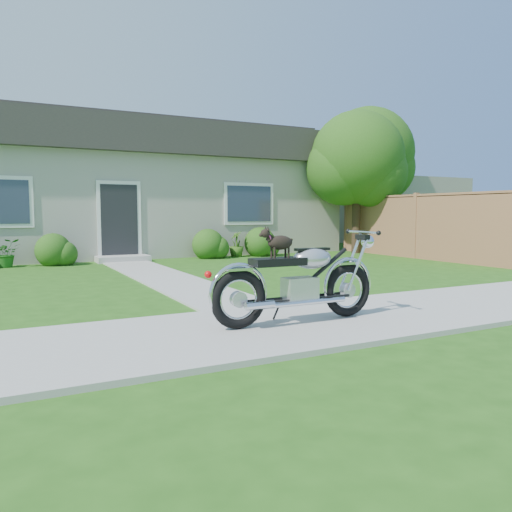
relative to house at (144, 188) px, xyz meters
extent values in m
plane|color=#235114|center=(0.00, -11.99, -2.16)|extent=(80.00, 80.00, 0.00)
cube|color=#9E9B93|center=(0.00, -11.99, -2.14)|extent=(24.00, 2.20, 0.04)
cube|color=#9E9B93|center=(-1.50, -6.99, -2.14)|extent=(1.20, 8.00, 0.03)
cube|color=#A59F95|center=(0.00, 0.01, -0.66)|extent=(12.00, 6.00, 3.00)
cube|color=#2D2B28|center=(0.00, 0.01, 1.34)|extent=(12.60, 6.60, 1.00)
cube|color=#2D2B28|center=(0.00, 0.01, 2.04)|extent=(12.60, 2.00, 0.60)
cube|color=black|center=(-1.50, -3.02, -1.11)|extent=(1.00, 0.06, 2.10)
cube|color=#9E9B93|center=(-1.50, -3.37, -2.08)|extent=(1.40, 0.70, 0.16)
cube|color=#2D3847|center=(2.50, -3.02, -0.56)|extent=(1.70, 0.05, 1.30)
cube|color=#9E7247|center=(6.30, -6.24, -1.26)|extent=(0.08, 6.50, 1.80)
cube|color=#9E7247|center=(6.30, -2.99, -1.21)|extent=(0.12, 0.12, 1.90)
cube|color=#9E7247|center=(6.30, -6.24, -1.21)|extent=(0.12, 0.12, 1.90)
cube|color=#9E7247|center=(6.30, -6.24, -0.34)|extent=(0.08, 6.50, 0.08)
cylinder|color=#3D2B1C|center=(5.96, -3.95, -0.90)|extent=(0.28, 0.28, 2.51)
sphere|color=#274F15|center=(5.96, -3.95, 0.95)|extent=(3.01, 3.01, 3.01)
sphere|color=#274F15|center=(6.36, -4.25, 0.45)|extent=(2.21, 2.21, 2.21)
cylinder|color=#3D2B1C|center=(8.30, -1.65, -0.70)|extent=(0.28, 0.28, 2.91)
sphere|color=#274F15|center=(8.30, -1.65, 1.46)|extent=(3.50, 3.50, 3.50)
sphere|color=#274F15|center=(8.70, -1.95, 0.87)|extent=(2.56, 2.56, 2.56)
sphere|color=#274F15|center=(-3.27, -3.49, -1.78)|extent=(0.88, 0.88, 0.88)
sphere|color=#274F15|center=(2.64, -3.49, -1.75)|extent=(0.96, 0.96, 0.96)
sphere|color=#274F15|center=(0.93, -3.49, -1.76)|extent=(0.93, 0.93, 0.93)
imported|color=#1E5A18|center=(-4.32, -3.44, -1.81)|extent=(0.69, 0.62, 0.70)
imported|color=#335B19|center=(1.87, -3.44, -1.77)|extent=(0.51, 0.51, 0.78)
torus|color=black|center=(-0.61, -12.04, -1.78)|extent=(0.67, 0.12, 0.67)
torus|color=black|center=(-2.11, -12.03, -1.78)|extent=(0.67, 0.12, 0.67)
cube|color=#B4B3B7|center=(-1.31, -12.03, -1.73)|extent=(0.40, 0.24, 0.30)
ellipsoid|color=#B4B3B7|center=(-1.14, -12.04, -1.36)|extent=(0.51, 0.29, 0.26)
cube|color=black|center=(-1.61, -12.03, -1.38)|extent=(0.65, 0.27, 0.09)
cube|color=silver|center=(-0.61, -12.04, -1.44)|extent=(0.30, 0.14, 0.03)
cube|color=silver|center=(-2.11, -12.03, -1.44)|extent=(0.30, 0.14, 0.03)
cylinder|color=silver|center=(-0.39, -12.04, -1.06)|extent=(0.03, 0.60, 0.03)
sphere|color=silver|center=(-0.31, -12.04, -1.18)|extent=(0.17, 0.17, 0.17)
cylinder|color=silver|center=(-1.31, -12.16, -1.86)|extent=(1.10, 0.07, 0.06)
ellipsoid|color=black|center=(-1.58, -12.03, -1.16)|extent=(0.32, 0.15, 0.17)
sphere|color=black|center=(-1.77, -12.03, -1.05)|extent=(0.10, 0.10, 0.10)
cylinder|color=black|center=(-1.67, -11.99, -1.27)|extent=(0.03, 0.03, 0.13)
cylinder|color=black|center=(-1.67, -12.07, -1.27)|extent=(0.03, 0.03, 0.13)
cylinder|color=black|center=(-1.48, -12.00, -1.27)|extent=(0.03, 0.03, 0.13)
cylinder|color=black|center=(-1.48, -12.07, -1.27)|extent=(0.03, 0.03, 0.13)
torus|color=#AA2D6D|center=(-1.72, -12.03, -1.10)|extent=(0.05, 0.09, 0.08)
camera|label=1|loc=(-4.45, -17.00, -0.81)|focal=35.00mm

